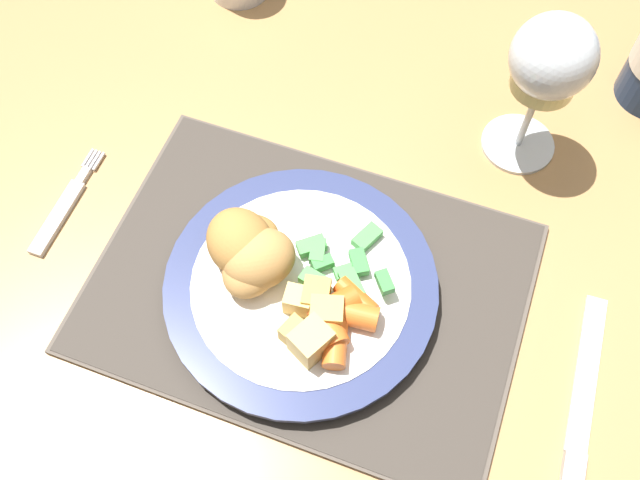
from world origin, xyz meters
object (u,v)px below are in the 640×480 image
at_px(dining_table, 361,219).
at_px(fork, 63,209).
at_px(wine_glass, 550,64).
at_px(table_knife, 578,433).
at_px(dinner_plate, 301,287).

distance_m(dining_table, fork, 0.31).
distance_m(fork, wine_glass, 0.46).
bearing_deg(table_knife, dinner_plate, 171.54).
bearing_deg(dinner_plate, dining_table, 84.99).
height_order(dining_table, fork, fork).
distance_m(dining_table, dinner_plate, 0.18).
height_order(dining_table, table_knife, table_knife).
bearing_deg(wine_glass, dining_table, -146.69).
relative_size(fork, table_knife, 0.58).
bearing_deg(table_knife, dining_table, 143.33).
xyz_separation_m(dining_table, wine_glass, (0.13, 0.09, 0.20)).
relative_size(dinner_plate, wine_glass, 1.45).
relative_size(dinner_plate, fork, 1.94).
distance_m(dining_table, table_knife, 0.31).
bearing_deg(fork, table_knife, -4.84).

